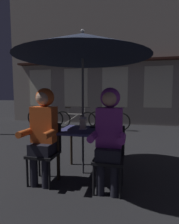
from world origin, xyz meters
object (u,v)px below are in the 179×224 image
object	(u,v)px
bicycle_second	(75,119)
book	(97,127)
chair_left	(46,149)
person_left_hooded	(43,126)
person_right_hooded	(109,129)
bicycle_third	(108,120)
cafe_table	(83,135)
bicycle_nearest	(45,118)
chair_right	(109,154)
patio_umbrella	(83,46)
lantern	(83,122)

from	to	relation	value
bicycle_second	book	size ratio (longest dim) A/B	8.40
chair_left	person_left_hooded	distance (m)	0.36
person_right_hooded	bicycle_third	world-z (taller)	person_right_hooded
chair_left	person_right_hooded	world-z (taller)	person_right_hooded
cafe_table	bicycle_second	xyz separation A→B (m)	(-1.34, 3.73, -0.29)
bicycle_nearest	book	world-z (taller)	bicycle_nearest
chair_right	bicycle_second	size ratio (longest dim) A/B	0.52
chair_left	person_left_hooded	bearing A→B (deg)	-90.00
bicycle_second	bicycle_nearest	bearing A→B (deg)	174.03
bicycle_third	person_right_hooded	bearing A→B (deg)	-82.47
person_right_hooded	bicycle_second	bearing A→B (deg)	113.70
book	person_left_hooded	bearing A→B (deg)	-128.67
bicycle_third	bicycle_nearest	bearing A→B (deg)	179.14
patio_umbrella	book	bearing A→B (deg)	49.77
lantern	bicycle_nearest	distance (m)	4.72
person_left_hooded	bicycle_third	distance (m)	4.30
cafe_table	person_left_hooded	distance (m)	0.67
bicycle_second	bicycle_third	size ratio (longest dim) A/B	1.02
chair_left	lantern	bearing A→B (deg)	38.28
patio_umbrella	bicycle_third	xyz separation A→B (m)	(-0.08, 3.83, -1.71)
chair_left	book	size ratio (longest dim) A/B	4.35
chair_left	bicycle_second	xyz separation A→B (m)	(-0.86, 4.10, -0.14)
person_right_hooded	bicycle_second	size ratio (longest dim) A/B	0.83
patio_umbrella	chair_left	bearing A→B (deg)	-142.45
cafe_table	book	distance (m)	0.31
bicycle_nearest	bicycle_third	size ratio (longest dim) A/B	1.02
cafe_table	patio_umbrella	bearing A→B (deg)	0.00
lantern	chair_right	distance (m)	0.72
lantern	chair_left	world-z (taller)	lantern
patio_umbrella	bicycle_second	world-z (taller)	patio_umbrella
person_left_hooded	book	size ratio (longest dim) A/B	7.00
chair_left	bicycle_third	world-z (taller)	chair_left
bicycle_third	chair_left	bearing A→B (deg)	-95.41
patio_umbrella	chair_right	world-z (taller)	patio_umbrella
chair_left	bicycle_third	distance (m)	4.22
patio_umbrella	bicycle_nearest	xyz separation A→B (m)	(-2.67, 3.87, -1.71)
chair_left	chair_right	bearing A→B (deg)	0.00
cafe_table	bicycle_second	bearing A→B (deg)	109.82
patio_umbrella	chair_right	distance (m)	1.68
person_left_hooded	bicycle_third	bearing A→B (deg)	84.66
person_right_hooded	patio_umbrella	bearing A→B (deg)	138.43
chair_left	bicycle_nearest	world-z (taller)	chair_left
cafe_table	lantern	size ratio (longest dim) A/B	3.20
patio_umbrella	book	xyz separation A→B (m)	(0.19, 0.22, -1.31)
bicycle_nearest	cafe_table	bearing A→B (deg)	-55.34
person_left_hooded	bicycle_third	size ratio (longest dim) A/B	0.85
chair_right	lantern	bearing A→B (deg)	141.89
patio_umbrella	person_right_hooded	xyz separation A→B (m)	(0.48, -0.43, -1.21)
patio_umbrella	book	size ratio (longest dim) A/B	11.55
bicycle_second	book	bearing A→B (deg)	-66.45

